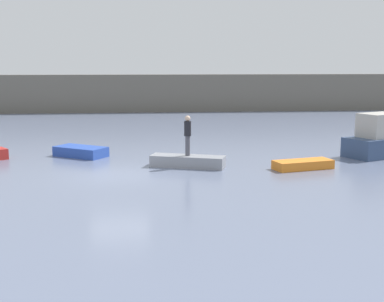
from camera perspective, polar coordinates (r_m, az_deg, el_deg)
The scene contains 6 objects.
ground_plane at distance 22.80m, azimuth -7.86°, elevation -2.60°, with size 120.00×120.00×0.00m, color slate.
embankment_wall at distance 51.34m, azimuth -6.75°, elevation 6.18°, with size 80.00×1.20×3.58m, color #666056.
rowboat_blue at distance 27.63m, azimuth -11.88°, elevation -0.06°, with size 2.64×1.30×0.50m, color #2B4CAD.
rowboat_grey at distance 24.30m, azimuth -0.47°, elevation -1.12°, with size 3.40×0.96×0.53m, color gray.
rowboat_orange at distance 24.41m, azimuth 11.85°, elevation -1.43°, with size 2.69×1.00×0.40m, color orange.
person_dark_shirt at distance 24.09m, azimuth -0.47°, elevation 1.93°, with size 0.32×0.32×1.84m.
Camera 1 is at (0.90, -22.28, 4.77)m, focal length 49.57 mm.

